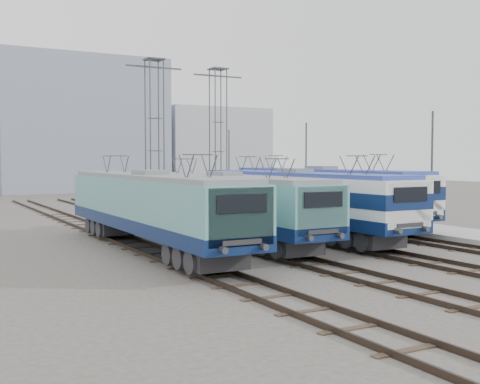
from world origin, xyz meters
The scene contains 13 objects.
ground centered at (0.00, 0.00, 0.00)m, with size 160.00×160.00×0.00m, color #514C47.
platform centered at (10.20, 8.00, 0.15)m, with size 4.00×70.00×0.30m, color #9E9E99.
locomotive_far_left centered at (-6.75, 4.64, 2.22)m, with size 2.82×17.82×3.35m.
locomotive_center_left centered at (-2.25, 5.75, 2.15)m, with size 2.72×17.17×3.23m.
locomotive_center_right centered at (2.25, 5.88, 2.27)m, with size 2.81×17.77×3.34m.
locomotive_far_right centered at (6.75, 9.51, 2.32)m, with size 2.87×18.18×3.42m.
catenary_tower_west centered at (0.00, 22.00, 6.64)m, with size 4.50×1.20×12.00m.
catenary_tower_east centered at (6.50, 24.00, 6.64)m, with size 4.50×1.20×12.00m.
mast_front centered at (8.60, 2.00, 3.50)m, with size 0.12×0.12×7.00m, color #3F4247.
mast_mid centered at (8.60, 14.00, 3.50)m, with size 0.12×0.12×7.00m, color #3F4247.
mast_rear centered at (8.60, 26.00, 3.50)m, with size 0.12×0.12×7.00m, color #3F4247.
building_center centered at (4.00, 62.00, 9.00)m, with size 22.00×14.00×18.00m, color gray.
building_east centered at (24.00, 62.00, 6.00)m, with size 16.00×12.00×12.00m, color #A5ACB8.
Camera 1 is at (-16.67, -21.92, 4.36)m, focal length 45.00 mm.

